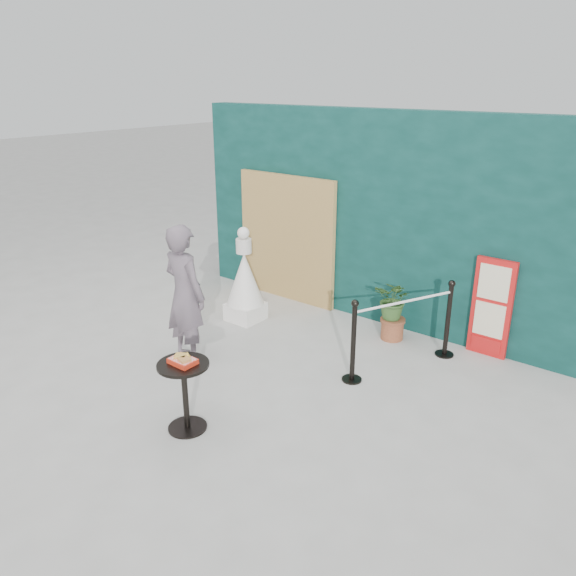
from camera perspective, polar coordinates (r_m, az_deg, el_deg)
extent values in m
plane|color=#ADAAA5|center=(6.43, -6.77, -11.38)|extent=(60.00, 60.00, 0.00)
cube|color=#092C28|center=(8.20, 8.53, 7.07)|extent=(6.00, 0.30, 3.00)
cube|color=tan|center=(8.91, -0.16, 5.07)|extent=(1.80, 0.08, 2.00)
imported|color=#60525B|center=(7.00, -10.43, -0.68)|extent=(0.68, 0.47, 1.78)
cube|color=red|center=(7.56, 19.97, -1.93)|extent=(0.50, 0.06, 1.30)
cube|color=beige|center=(7.41, 20.21, 0.49)|extent=(0.38, 0.02, 0.45)
cube|color=beige|center=(7.59, 19.75, -3.05)|extent=(0.38, 0.02, 0.45)
cube|color=red|center=(7.73, 19.44, -5.43)|extent=(0.38, 0.02, 0.18)
cube|color=white|center=(8.37, -4.33, -2.37)|extent=(0.48, 0.48, 0.26)
cone|color=silver|center=(8.18, -4.42, 0.98)|extent=(0.55, 0.55, 0.78)
cylinder|color=silver|center=(8.03, -4.52, 4.29)|extent=(0.22, 0.22, 0.21)
sphere|color=white|center=(7.98, -4.56, 5.60)|extent=(0.17, 0.17, 0.17)
cylinder|color=black|center=(6.05, -10.16, -13.74)|extent=(0.40, 0.40, 0.02)
cylinder|color=black|center=(5.86, -10.38, -10.91)|extent=(0.06, 0.06, 0.72)
cylinder|color=black|center=(5.67, -10.62, -7.68)|extent=(0.52, 0.52, 0.03)
cube|color=red|center=(5.65, -10.65, -7.32)|extent=(0.26, 0.19, 0.05)
cube|color=red|center=(5.64, -10.66, -7.07)|extent=(0.24, 0.17, 0.00)
cube|color=gold|center=(5.67, -10.87, -6.78)|extent=(0.15, 0.14, 0.02)
cube|color=gold|center=(5.59, -10.48, -7.16)|extent=(0.13, 0.13, 0.02)
cone|color=gold|center=(5.64, -10.17, -6.66)|extent=(0.06, 0.06, 0.06)
cylinder|color=#975631|center=(7.88, 10.53, -4.22)|extent=(0.31, 0.31, 0.26)
cylinder|color=brown|center=(7.82, 10.60, -3.23)|extent=(0.34, 0.34, 0.04)
imported|color=#305323|center=(7.70, 10.75, -1.17)|extent=(0.51, 0.44, 0.56)
cylinder|color=black|center=(6.83, 6.48, -9.20)|extent=(0.24, 0.24, 0.02)
cylinder|color=black|center=(6.61, 6.65, -5.66)|extent=(0.06, 0.06, 0.96)
sphere|color=black|center=(6.40, 6.83, -1.57)|extent=(0.09, 0.09, 0.09)
cylinder|color=black|center=(7.63, 15.58, -6.49)|extent=(0.24, 0.24, 0.02)
cylinder|color=black|center=(7.44, 15.92, -3.26)|extent=(0.06, 0.06, 0.96)
sphere|color=black|center=(7.25, 16.31, 0.43)|extent=(0.09, 0.09, 0.09)
cylinder|color=white|center=(6.84, 11.80, -1.37)|extent=(0.63, 1.31, 0.03)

